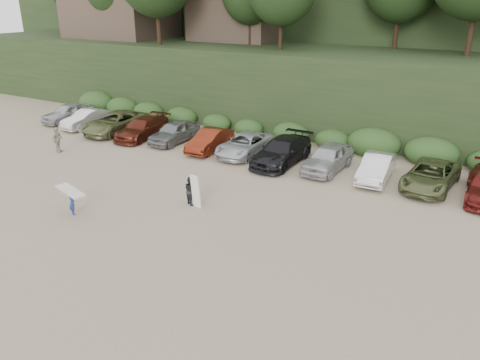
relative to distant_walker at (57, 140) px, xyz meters
The scene contains 5 objects.
ground 15.30m from the distant_walker, 15.79° to the right, with size 120.00×120.00×0.00m, color tan.
parked_cars 13.66m from the distant_walker, 25.10° to the left, with size 39.58×5.93×1.62m.
distant_walker is the anchor object (origin of this frame).
child_surfer 10.69m from the distant_walker, 36.50° to the right, with size 2.23×1.19×1.29m.
adult_surfer 13.15m from the distant_walker, 10.83° to the right, with size 1.21×0.84×1.76m.
Camera 1 is at (11.34, -16.04, 10.00)m, focal length 35.00 mm.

